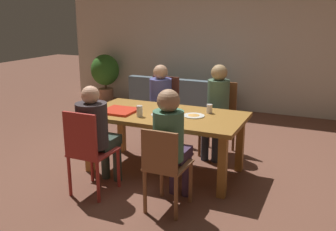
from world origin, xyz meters
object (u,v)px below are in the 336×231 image
(person_1, at_px, (171,139))
(couch, at_px, (181,100))
(drinking_glass_0, at_px, (140,111))
(potted_plant, at_px, (105,72))
(person_0, at_px, (217,104))
(person_3, at_px, (159,99))
(drinking_glass_1, at_px, (209,109))
(plate_0, at_px, (162,115))
(plate_1, at_px, (194,115))
(dining_table, at_px, (165,121))
(person_2, at_px, (96,130))
(chair_1, at_px, (165,166))
(chair_3, at_px, (163,107))
(chair_0, at_px, (220,114))
(pizza_box_0, at_px, (119,111))
(chair_2, at_px, (88,149))

(person_1, height_order, couch, person_1)
(person_1, height_order, drinking_glass_0, person_1)
(drinking_glass_0, xyz_separation_m, potted_plant, (-2.59, 3.22, -0.18))
(person_0, xyz_separation_m, person_1, (0.00, -1.53, -0.01))
(person_3, bearing_deg, drinking_glass_1, -31.83)
(person_0, relative_size, plate_0, 4.79)
(plate_1, bearing_deg, dining_table, -175.98)
(person_0, bearing_deg, person_2, -119.95)
(chair_1, bearing_deg, plate_0, 116.44)
(chair_3, bearing_deg, couch, 102.82)
(chair_1, bearing_deg, person_1, 90.00)
(couch, bearing_deg, chair_3, -77.18)
(person_3, bearing_deg, person_2, -90.00)
(chair_0, height_order, plate_1, chair_0)
(chair_0, height_order, drinking_glass_0, chair_0)
(person_0, height_order, couch, person_0)
(chair_1, xyz_separation_m, plate_0, (-0.40, 0.81, 0.26))
(pizza_box_0, bearing_deg, person_0, 44.67)
(chair_2, bearing_deg, chair_0, 64.60)
(drinking_glass_1, bearing_deg, chair_3, 141.90)
(person_2, xyz_separation_m, drinking_glass_1, (0.95, 0.98, 0.10))
(person_3, distance_m, pizza_box_0, 0.98)
(plate_1, bearing_deg, pizza_box_0, -168.57)
(plate_0, bearing_deg, potted_plant, 132.38)
(pizza_box_0, distance_m, couch, 2.83)
(plate_0, height_order, potted_plant, potted_plant)
(drinking_glass_1, bearing_deg, couch, 118.98)
(plate_0, bearing_deg, pizza_box_0, -172.76)
(potted_plant, bearing_deg, person_2, -58.04)
(chair_1, bearing_deg, chair_3, 115.08)
(person_0, distance_m, couch, 2.27)
(chair_2, distance_m, person_2, 0.23)
(person_2, bearing_deg, plate_1, 43.04)
(person_0, relative_size, plate_1, 4.92)
(plate_0, bearing_deg, chair_3, 114.03)
(chair_1, xyz_separation_m, person_3, (-0.88, 1.72, 0.21))
(chair_3, height_order, potted_plant, potted_plant)
(chair_0, distance_m, couch, 2.12)
(person_2, bearing_deg, pizza_box_0, 96.23)
(chair_1, relative_size, drinking_glass_0, 6.72)
(person_3, xyz_separation_m, plate_1, (0.83, -0.80, 0.05))
(chair_3, bearing_deg, person_3, -90.00)
(pizza_box_0, xyz_separation_m, drinking_glass_0, (0.32, -0.09, 0.05))
(plate_0, distance_m, plate_1, 0.37)
(pizza_box_0, relative_size, plate_0, 1.51)
(dining_table, bearing_deg, potted_plant, 133.12)
(couch, bearing_deg, potted_plant, 169.45)
(person_1, height_order, chair_2, person_1)
(chair_1, xyz_separation_m, chair_2, (-0.88, -0.01, 0.04))
(person_0, distance_m, chair_2, 1.91)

